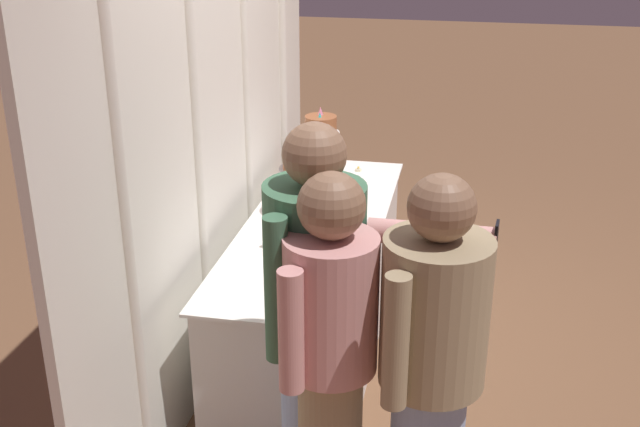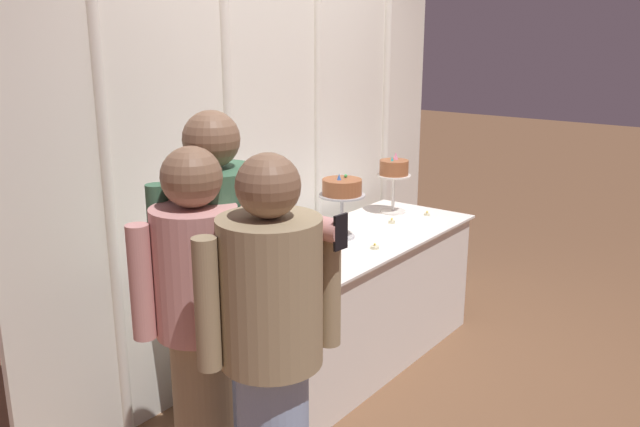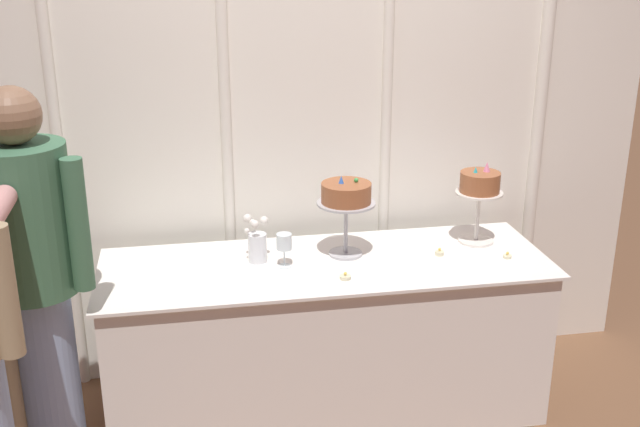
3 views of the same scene
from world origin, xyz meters
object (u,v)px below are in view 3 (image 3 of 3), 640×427
Objects in this scene: cake_display_nearleft at (346,198)px; tealight_far_left at (345,277)px; guest_man_dark_suit at (34,278)px; cake_display_nearright at (480,188)px; cake_table at (326,337)px; wine_glass at (284,243)px; tealight_near_left at (439,253)px; tealight_near_right at (508,256)px; flower_vase at (257,243)px.

cake_display_nearleft reaches higher than tealight_far_left.
guest_man_dark_suit reaches higher than cake_display_nearleft.
cake_display_nearleft is 0.67m from cake_display_nearright.
wine_glass reaches higher than cake_table.
cake_display_nearleft is 0.36m from wine_glass.
wine_glass reaches higher than tealight_near_left.
cake_table is at bearing 3.61° from wine_glass.
guest_man_dark_suit reaches higher than tealight_far_left.
cake_display_nearright is at bearing 4.09° from cake_display_nearleft.
guest_man_dark_suit is (-2.09, -0.15, 0.13)m from tealight_near_right.
cake_table is 0.68m from tealight_near_left.
cake_table is 48.68× the size of tealight_near_left.
tealight_near_left is at bearing -5.33° from flower_vase.
cake_table is 52.87× the size of tealight_near_right.
tealight_near_left is at bearing -0.97° from cake_table.
tealight_far_left reaches higher than cake_table.
tealight_far_left is (0.05, -0.20, 0.40)m from cake_table.
wine_glass is 1.05m from tealight_near_right.
tealight_near_left is 0.03× the size of guest_man_dark_suit.
flower_vase is 5.19× the size of tealight_near_left.
tealight_far_left is at bearing -75.73° from cake_table.
guest_man_dark_suit is at bearing -166.14° from cake_display_nearleft.
guest_man_dark_suit reaches higher than tealight_near_right.
flower_vase is at bearing 174.67° from tealight_near_left.
cake_display_nearleft is 2.46× the size of wine_glass.
cake_display_nearleft reaches higher than tealight_near_left.
wine_glass is at bearing -179.76° from tealight_near_left.
cake_display_nearright is 9.49× the size of tealight_near_left.
cake_display_nearright is (0.67, 0.05, -0.01)m from cake_display_nearleft.
tealight_near_right is at bearing 6.60° from tealight_far_left.
wine_glass is 0.75m from tealight_near_left.
cake_display_nearright reaches higher than flower_vase.
cake_display_nearright is at bearing 7.93° from wine_glass.
cake_display_nearright is at bearing 23.64° from tealight_far_left.
flower_vase reaches higher than tealight_near_left.
cake_display_nearright is 10.31× the size of tealight_near_right.
cake_table is 13.05× the size of wine_glass.
tealight_far_left is at bearing -159.41° from tealight_near_left.
guest_man_dark_suit is at bearing -172.10° from tealight_near_left.
wine_glass is at bearing 13.20° from guest_man_dark_suit.
cake_table is 0.54m from wine_glass.
cake_display_nearleft is 0.81m from tealight_near_right.
cake_display_nearright reaches higher than cake_display_nearleft.
wine_glass is at bearing -176.39° from cake_table.
tealight_far_left is 1.30m from guest_man_dark_suit.
tealight_near_right is (1.16, -0.17, -0.08)m from flower_vase.
tealight_near_right is at bearing 4.21° from guest_man_dark_suit.
tealight_near_right is at bearing -8.53° from flower_vase.
tealight_near_left is at bearing 20.59° from tealight_far_left.
cake_display_nearleft is at bearing -175.91° from cake_display_nearright.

